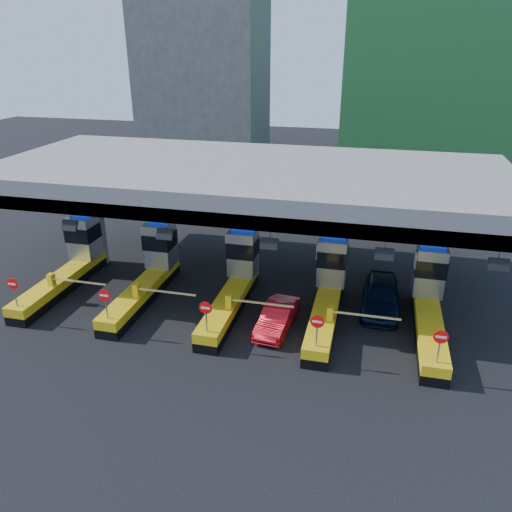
# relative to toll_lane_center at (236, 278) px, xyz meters

# --- Properties ---
(ground) EXTENTS (120.00, 120.00, 0.00)m
(ground) POSITION_rel_toll_lane_center_xyz_m (-0.00, -0.28, -1.40)
(ground) COLOR black
(ground) RESTS_ON ground
(toll_canopy) EXTENTS (28.00, 12.09, 7.00)m
(toll_canopy) POSITION_rel_toll_lane_center_xyz_m (-0.00, 2.59, 4.74)
(toll_canopy) COLOR slate
(toll_canopy) RESTS_ON ground
(toll_lane_far_left) EXTENTS (4.43, 8.00, 4.16)m
(toll_lane_far_left) POSITION_rel_toll_lane_center_xyz_m (-10.00, 0.00, 0.00)
(toll_lane_far_left) COLOR black
(toll_lane_far_left) RESTS_ON ground
(toll_lane_left) EXTENTS (4.43, 8.00, 4.16)m
(toll_lane_left) POSITION_rel_toll_lane_center_xyz_m (-5.00, 0.00, 0.00)
(toll_lane_left) COLOR black
(toll_lane_left) RESTS_ON ground
(toll_lane_center) EXTENTS (4.43, 8.00, 4.16)m
(toll_lane_center) POSITION_rel_toll_lane_center_xyz_m (0.00, 0.00, 0.00)
(toll_lane_center) COLOR black
(toll_lane_center) RESTS_ON ground
(toll_lane_right) EXTENTS (4.43, 8.00, 4.16)m
(toll_lane_right) POSITION_rel_toll_lane_center_xyz_m (5.00, 0.00, 0.00)
(toll_lane_right) COLOR black
(toll_lane_right) RESTS_ON ground
(toll_lane_far_right) EXTENTS (4.43, 8.00, 4.16)m
(toll_lane_far_right) POSITION_rel_toll_lane_center_xyz_m (10.00, 0.00, 0.00)
(toll_lane_far_right) COLOR black
(toll_lane_far_right) RESTS_ON ground
(bg_building_scaffold) EXTENTS (18.00, 12.00, 28.00)m
(bg_building_scaffold) POSITION_rel_toll_lane_center_xyz_m (12.00, 31.72, 12.60)
(bg_building_scaffold) COLOR #1E5926
(bg_building_scaffold) RESTS_ON ground
(bg_building_concrete) EXTENTS (14.00, 10.00, 18.00)m
(bg_building_concrete) POSITION_rel_toll_lane_center_xyz_m (-14.00, 35.72, 7.60)
(bg_building_concrete) COLOR #4C4C49
(bg_building_concrete) RESTS_ON ground
(van) EXTENTS (2.01, 4.88, 1.66)m
(van) POSITION_rel_toll_lane_center_xyz_m (7.69, 0.96, -0.57)
(van) COLOR black
(van) RESTS_ON ground
(red_car) EXTENTS (1.73, 4.01, 1.28)m
(red_car) POSITION_rel_toll_lane_center_xyz_m (2.77, -2.28, -0.75)
(red_car) COLOR red
(red_car) RESTS_ON ground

